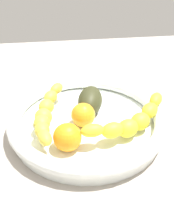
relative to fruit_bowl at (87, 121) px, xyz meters
The scene contains 7 objects.
kitchen_counter 4.12cm from the fruit_bowl, ahead, with size 120.00×120.00×3.00cm, color #A39A8F.
fruit_bowl is the anchor object (origin of this frame).
banana_draped_left 9.62cm from the fruit_bowl, behind, with size 8.07×23.92×5.33cm.
banana_draped_right 10.76cm from the fruit_bowl, 28.04° to the right, with size 21.04×14.03×5.13cm.
orange_front 10.01cm from the fruit_bowl, 121.51° to the right, with size 5.89×5.89×5.89cm, color orange.
orange_mid_left 2.52cm from the fruit_bowl, 144.20° to the right, with size 5.53×5.53×5.53cm, color orange.
avocado_dark 5.52cm from the fruit_bowl, 73.85° to the left, with size 9.67×5.86×6.19cm, color #35371E.
Camera 1 is at (-6.71, -51.28, 43.97)cm, focal length 44.26 mm.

